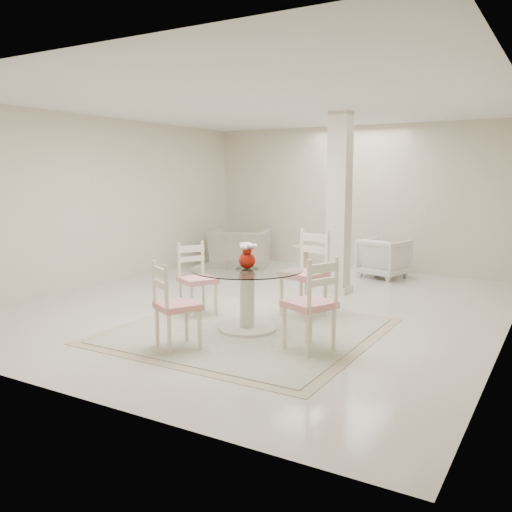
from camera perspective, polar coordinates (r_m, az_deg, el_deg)
The scene contains 13 objects.
ground at distance 7.49m, azimuth 1.22°, elevation -5.24°, with size 7.00×7.00×0.00m, color silver.
room_shell at distance 7.28m, azimuth 1.27°, elevation 9.10°, with size 6.02×7.02×2.71m.
column at distance 8.25m, azimuth 8.74°, elevation 5.42°, with size 0.30×0.30×2.70m, color beige.
area_rug at distance 6.30m, azimuth -0.93°, elevation -7.83°, with size 2.83×2.83×0.02m.
dining_table at distance 6.21m, azimuth -0.94°, elevation -4.60°, with size 1.27×1.27×0.73m.
red_vase at distance 6.11m, azimuth -0.93°, elevation 0.09°, with size 0.23×0.21×0.30m.
dining_chair_east at distance 5.46m, azimuth 6.13°, elevation -4.36°, with size 0.57×0.57×1.08m.
dining_chair_north at distance 6.87m, azimuth 5.46°, elevation -1.11°, with size 0.58×0.58×1.21m.
dining_chair_west at distance 6.96m, azimuth -6.42°, elevation -1.81°, with size 0.55×0.55×1.03m.
dining_chair_south at distance 5.58m, azimuth -8.88°, elevation -4.52°, with size 0.55×0.55×1.01m.
recliner_taupe at distance 10.56m, azimuth -1.70°, elevation 0.82°, with size 1.13×0.99×0.74m, color #9F9683.
armchair_white at distance 9.76m, azimuth 13.29°, elevation -0.20°, with size 0.73×0.75×0.68m, color silver.
side_table at distance 9.61m, azimuth 5.30°, elevation -0.68°, with size 0.52×0.52×0.54m.
Camera 1 is at (3.54, -6.36, 1.78)m, focal length 38.00 mm.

